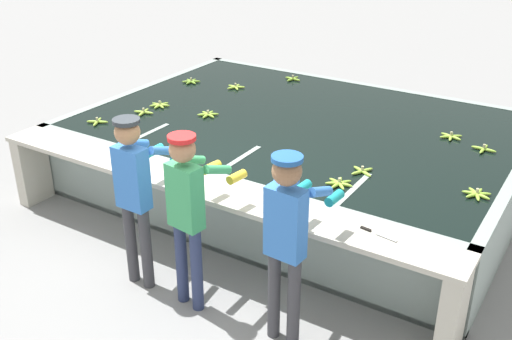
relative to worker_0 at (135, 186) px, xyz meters
The scene contains 19 objects.
ground_plane 1.17m from the worker_0, 51.34° to the left, with size 80.00×80.00×0.00m, color gray.
wash_tank 2.81m from the worker_0, 84.00° to the left, with size 5.38×3.85×0.91m.
work_ledge 0.77m from the worker_0, 63.84° to the left, with size 5.38×0.45×0.91m.
worker_0 is the anchor object (origin of this frame).
worker_1 0.63m from the worker_0, ahead, with size 0.47×0.74×1.73m.
worker_2 1.62m from the worker_0, ahead, with size 0.43×0.74×1.76m.
banana_bunch_floating_0 2.44m from the worker_0, 130.24° to the left, with size 0.28×0.28×0.08m.
banana_bunch_floating_1 2.39m from the worker_0, 109.88° to the left, with size 0.27×0.28×0.08m.
banana_bunch_floating_2 3.60m from the worker_0, 108.85° to the left, with size 0.27×0.28×0.08m.
banana_bunch_floating_3 4.26m from the worker_0, 98.79° to the left, with size 0.28×0.28×0.08m.
banana_bunch_floating_4 1.99m from the worker_0, 42.03° to the left, with size 0.28×0.28×0.08m.
banana_bunch_floating_5 2.32m from the worker_0, 47.67° to the left, with size 0.26×0.26×0.08m.
banana_bunch_floating_6 2.24m from the worker_0, 144.91° to the left, with size 0.27×0.27×0.08m.
banana_bunch_floating_7 2.70m from the worker_0, 125.82° to the left, with size 0.28×0.28×0.08m.
banana_bunch_floating_8 3.88m from the worker_0, 50.15° to the left, with size 0.28×0.28×0.08m.
banana_bunch_floating_9 3.78m from the worker_0, 56.81° to the left, with size 0.28×0.28×0.08m.
banana_bunch_floating_10 3.25m from the worker_0, 34.12° to the left, with size 0.28×0.28×0.08m.
banana_bunch_floating_11 3.78m from the worker_0, 119.95° to the left, with size 0.27×0.28×0.08m.
knife_0 2.21m from the worker_0, 17.11° to the left, with size 0.35×0.08×0.02m.
Camera 1 is at (3.32, -3.96, 3.60)m, focal length 42.00 mm.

